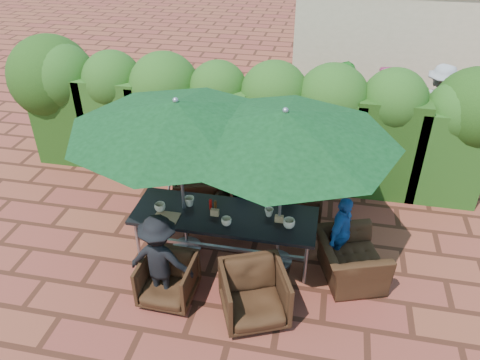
% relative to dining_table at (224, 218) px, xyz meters
% --- Properties ---
extents(ground, '(80.00, 80.00, 0.00)m').
position_rel_dining_table_xyz_m(ground, '(-0.16, 0.09, -0.68)').
color(ground, brown).
rests_on(ground, ground).
extents(dining_table, '(2.63, 0.90, 0.75)m').
position_rel_dining_table_xyz_m(dining_table, '(0.00, 0.00, 0.00)').
color(dining_table, black).
rests_on(dining_table, ground).
extents(umbrella_left, '(2.93, 2.93, 2.46)m').
position_rel_dining_table_xyz_m(umbrella_left, '(-0.61, 0.04, 1.54)').
color(umbrella_left, gray).
rests_on(umbrella_left, ground).
extents(umbrella_right, '(2.94, 2.94, 2.46)m').
position_rel_dining_table_xyz_m(umbrella_right, '(0.79, 0.01, 1.54)').
color(umbrella_right, gray).
rests_on(umbrella_right, ground).
extents(chair_far_left, '(0.97, 0.94, 0.80)m').
position_rel_dining_table_xyz_m(chair_far_left, '(-0.73, 1.06, -0.28)').
color(chair_far_left, black).
rests_on(chair_far_left, ground).
extents(chair_far_mid, '(0.75, 0.72, 0.69)m').
position_rel_dining_table_xyz_m(chair_far_mid, '(0.05, 0.84, -0.33)').
color(chair_far_mid, black).
rests_on(chair_far_mid, ground).
extents(chair_far_right, '(0.85, 0.81, 0.78)m').
position_rel_dining_table_xyz_m(chair_far_right, '(0.94, 1.07, -0.29)').
color(chair_far_right, black).
rests_on(chair_far_right, ground).
extents(chair_near_left, '(0.71, 0.67, 0.71)m').
position_rel_dining_table_xyz_m(chair_near_left, '(-0.54, -0.99, -0.32)').
color(chair_near_left, black).
rests_on(chair_near_left, ground).
extents(chair_near_right, '(1.02, 0.99, 0.81)m').
position_rel_dining_table_xyz_m(chair_near_right, '(0.63, -1.06, -0.27)').
color(chair_near_right, black).
rests_on(chair_near_right, ground).
extents(chair_end_right, '(0.92, 1.13, 0.85)m').
position_rel_dining_table_xyz_m(chair_end_right, '(1.81, -0.11, -0.25)').
color(chair_end_right, black).
rests_on(chair_end_right, ground).
extents(adult_far_left, '(0.69, 0.52, 1.24)m').
position_rel_dining_table_xyz_m(adult_far_left, '(-0.90, 0.99, -0.06)').
color(adult_far_left, silver).
rests_on(adult_far_left, ground).
extents(adult_far_mid, '(0.59, 0.54, 1.33)m').
position_rel_dining_table_xyz_m(adult_far_mid, '(0.05, 1.04, -0.01)').
color(adult_far_mid, '#1C519B').
rests_on(adult_far_mid, ground).
extents(adult_far_right, '(0.73, 0.56, 1.33)m').
position_rel_dining_table_xyz_m(adult_far_right, '(0.85, 0.92, -0.01)').
color(adult_far_right, black).
rests_on(adult_far_right, ground).
extents(adult_near_left, '(0.86, 0.41, 1.32)m').
position_rel_dining_table_xyz_m(adult_near_left, '(-0.61, -0.99, -0.02)').
color(adult_near_left, black).
rests_on(adult_near_left, ground).
extents(adult_end_right, '(0.58, 0.77, 1.18)m').
position_rel_dining_table_xyz_m(adult_end_right, '(1.65, 0.09, -0.09)').
color(adult_end_right, '#1C519B').
rests_on(adult_end_right, ground).
extents(child_left, '(0.36, 0.33, 0.81)m').
position_rel_dining_table_xyz_m(child_left, '(-0.39, 0.96, -0.27)').
color(child_left, '#C54583').
rests_on(child_left, ground).
extents(child_right, '(0.36, 0.33, 0.84)m').
position_rel_dining_table_xyz_m(child_right, '(0.49, 1.04, -0.26)').
color(child_right, '#96499E').
rests_on(child_right, ground).
extents(pedestrian_a, '(1.68, 0.88, 1.72)m').
position_rel_dining_table_xyz_m(pedestrian_a, '(1.55, 4.18, 0.18)').
color(pedestrian_a, '#299127').
rests_on(pedestrian_a, ground).
extents(pedestrian_b, '(0.87, 0.79, 1.55)m').
position_rel_dining_table_xyz_m(pedestrian_b, '(2.35, 4.53, 0.10)').
color(pedestrian_b, '#C54583').
rests_on(pedestrian_b, ground).
extents(pedestrian_c, '(1.22, 1.00, 1.74)m').
position_rel_dining_table_xyz_m(pedestrian_c, '(3.47, 4.32, 0.19)').
color(pedestrian_c, '#94949C').
rests_on(pedestrian_c, ground).
extents(cup_a, '(0.16, 0.16, 0.13)m').
position_rel_dining_table_xyz_m(cup_a, '(-0.92, -0.10, 0.14)').
color(cup_a, beige).
rests_on(cup_a, dining_table).
extents(cup_b, '(0.15, 0.15, 0.14)m').
position_rel_dining_table_xyz_m(cup_b, '(-0.55, 0.12, 0.14)').
color(cup_b, beige).
rests_on(cup_b, dining_table).
extents(cup_c, '(0.14, 0.14, 0.11)m').
position_rel_dining_table_xyz_m(cup_c, '(0.08, -0.23, 0.13)').
color(cup_c, beige).
rests_on(cup_c, dining_table).
extents(cup_d, '(0.13, 0.13, 0.12)m').
position_rel_dining_table_xyz_m(cup_d, '(0.63, 0.10, 0.13)').
color(cup_d, beige).
rests_on(cup_d, dining_table).
extents(cup_e, '(0.17, 0.17, 0.13)m').
position_rel_dining_table_xyz_m(cup_e, '(0.93, -0.11, 0.14)').
color(cup_e, beige).
rests_on(cup_e, dining_table).
extents(ketchup_bottle, '(0.04, 0.04, 0.17)m').
position_rel_dining_table_xyz_m(ketchup_bottle, '(-0.22, 0.08, 0.16)').
color(ketchup_bottle, '#B20C0A').
rests_on(ketchup_bottle, dining_table).
extents(sauce_bottle, '(0.04, 0.04, 0.17)m').
position_rel_dining_table_xyz_m(sauce_bottle, '(-0.14, 0.06, 0.16)').
color(sauce_bottle, '#4C230C').
rests_on(sauce_bottle, dining_table).
extents(serving_tray, '(0.35, 0.25, 0.02)m').
position_rel_dining_table_xyz_m(serving_tray, '(-0.78, -0.24, 0.08)').
color(serving_tray, '#99704A').
rests_on(serving_tray, dining_table).
extents(number_block_left, '(0.12, 0.06, 0.10)m').
position_rel_dining_table_xyz_m(number_block_left, '(-0.13, -0.05, 0.12)').
color(number_block_left, tan).
rests_on(number_block_left, dining_table).
extents(number_block_right, '(0.12, 0.06, 0.10)m').
position_rel_dining_table_xyz_m(number_block_right, '(0.79, -0.01, 0.12)').
color(number_block_right, tan).
rests_on(number_block_right, dining_table).
extents(hedge_wall, '(9.10, 1.60, 2.40)m').
position_rel_dining_table_xyz_m(hedge_wall, '(-0.41, 2.41, 0.62)').
color(hedge_wall, '#19370F').
rests_on(hedge_wall, ground).
extents(building, '(6.20, 3.08, 3.20)m').
position_rel_dining_table_xyz_m(building, '(3.34, 7.08, 0.93)').
color(building, beige).
rests_on(building, ground).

